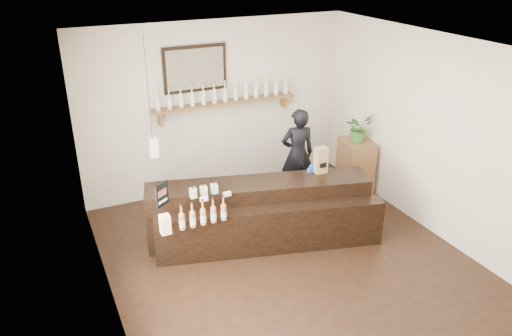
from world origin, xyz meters
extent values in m
plane|color=black|center=(0.00, 0.00, 0.00)|extent=(5.00, 5.00, 0.00)
plane|color=beige|center=(0.00, 2.50, 1.40)|extent=(4.50, 0.00, 4.50)
plane|color=beige|center=(0.00, -2.50, 1.40)|extent=(4.50, 0.00, 4.50)
plane|color=beige|center=(-2.25, 0.00, 1.40)|extent=(0.00, 5.00, 5.00)
plane|color=beige|center=(2.25, 0.00, 1.40)|extent=(0.00, 5.00, 5.00)
plane|color=white|center=(0.00, 0.00, 2.80)|extent=(5.00, 5.00, 0.00)
cube|color=brown|center=(0.10, 2.37, 1.50)|extent=(2.40, 0.25, 0.04)
cube|color=brown|center=(-0.98, 2.40, 1.38)|extent=(0.04, 0.20, 0.20)
cube|color=brown|center=(1.18, 2.40, 1.38)|extent=(0.04, 0.20, 0.20)
cube|color=black|center=(-0.35, 2.47, 2.08)|extent=(1.02, 0.04, 0.72)
cube|color=#42382A|center=(-0.35, 2.44, 2.08)|extent=(0.92, 0.01, 0.62)
cube|color=white|center=(-1.30, 1.60, 1.25)|extent=(0.12, 0.12, 0.28)
cylinder|color=black|center=(-1.30, 1.60, 2.09)|extent=(0.01, 0.01, 1.41)
cylinder|color=beige|center=(-1.00, 2.37, 1.62)|extent=(0.07, 0.07, 0.20)
cone|color=beige|center=(-1.00, 2.37, 1.75)|extent=(0.07, 0.07, 0.05)
cylinder|color=beige|center=(-1.00, 2.37, 1.81)|extent=(0.02, 0.02, 0.07)
cylinder|color=gold|center=(-1.00, 2.37, 1.86)|extent=(0.03, 0.03, 0.02)
cylinder|color=white|center=(-1.00, 2.37, 1.60)|extent=(0.07, 0.07, 0.09)
cylinder|color=beige|center=(-0.82, 2.37, 1.62)|extent=(0.07, 0.07, 0.20)
cone|color=beige|center=(-0.82, 2.37, 1.75)|extent=(0.07, 0.07, 0.05)
cylinder|color=beige|center=(-0.82, 2.37, 1.81)|extent=(0.02, 0.02, 0.07)
cylinder|color=gold|center=(-0.82, 2.37, 1.86)|extent=(0.03, 0.03, 0.02)
cylinder|color=white|center=(-0.82, 2.37, 1.60)|extent=(0.07, 0.07, 0.09)
cylinder|color=beige|center=(-0.63, 2.37, 1.62)|extent=(0.07, 0.07, 0.20)
cone|color=beige|center=(-0.63, 2.37, 1.75)|extent=(0.07, 0.07, 0.05)
cylinder|color=beige|center=(-0.63, 2.37, 1.81)|extent=(0.02, 0.02, 0.07)
cylinder|color=gold|center=(-0.63, 2.37, 1.86)|extent=(0.03, 0.03, 0.02)
cylinder|color=white|center=(-0.63, 2.37, 1.60)|extent=(0.07, 0.07, 0.09)
cylinder|color=beige|center=(-0.45, 2.37, 1.62)|extent=(0.07, 0.07, 0.20)
cone|color=beige|center=(-0.45, 2.37, 1.75)|extent=(0.07, 0.07, 0.05)
cylinder|color=beige|center=(-0.45, 2.37, 1.81)|extent=(0.02, 0.02, 0.07)
cylinder|color=gold|center=(-0.45, 2.37, 1.86)|extent=(0.03, 0.03, 0.02)
cylinder|color=white|center=(-0.45, 2.37, 1.60)|extent=(0.07, 0.07, 0.09)
cylinder|color=beige|center=(-0.27, 2.37, 1.62)|extent=(0.07, 0.07, 0.20)
cone|color=beige|center=(-0.27, 2.37, 1.75)|extent=(0.07, 0.07, 0.05)
cylinder|color=beige|center=(-0.27, 2.37, 1.81)|extent=(0.02, 0.02, 0.07)
cylinder|color=gold|center=(-0.27, 2.37, 1.86)|extent=(0.03, 0.03, 0.02)
cylinder|color=white|center=(-0.27, 2.37, 1.60)|extent=(0.07, 0.07, 0.09)
cylinder|color=beige|center=(-0.08, 2.37, 1.62)|extent=(0.07, 0.07, 0.20)
cone|color=beige|center=(-0.08, 2.37, 1.75)|extent=(0.07, 0.07, 0.05)
cylinder|color=beige|center=(-0.08, 2.37, 1.81)|extent=(0.02, 0.02, 0.07)
cylinder|color=gold|center=(-0.08, 2.37, 1.86)|extent=(0.03, 0.03, 0.02)
cylinder|color=white|center=(-0.08, 2.37, 1.60)|extent=(0.07, 0.07, 0.09)
cylinder|color=beige|center=(0.10, 2.37, 1.62)|extent=(0.07, 0.07, 0.20)
cone|color=beige|center=(0.10, 2.37, 1.75)|extent=(0.07, 0.07, 0.05)
cylinder|color=beige|center=(0.10, 2.37, 1.81)|extent=(0.02, 0.02, 0.07)
cylinder|color=gold|center=(0.10, 2.37, 1.86)|extent=(0.03, 0.03, 0.02)
cylinder|color=white|center=(0.10, 2.37, 1.60)|extent=(0.07, 0.07, 0.09)
cylinder|color=beige|center=(0.28, 2.37, 1.62)|extent=(0.07, 0.07, 0.20)
cone|color=beige|center=(0.28, 2.37, 1.75)|extent=(0.07, 0.07, 0.05)
cylinder|color=beige|center=(0.28, 2.37, 1.81)|extent=(0.02, 0.02, 0.07)
cylinder|color=gold|center=(0.28, 2.37, 1.86)|extent=(0.03, 0.03, 0.02)
cylinder|color=white|center=(0.28, 2.37, 1.60)|extent=(0.07, 0.07, 0.09)
cylinder|color=beige|center=(0.47, 2.37, 1.62)|extent=(0.07, 0.07, 0.20)
cone|color=beige|center=(0.47, 2.37, 1.75)|extent=(0.07, 0.07, 0.05)
cylinder|color=beige|center=(0.47, 2.37, 1.81)|extent=(0.02, 0.02, 0.07)
cylinder|color=gold|center=(0.47, 2.37, 1.86)|extent=(0.03, 0.03, 0.02)
cylinder|color=white|center=(0.47, 2.37, 1.60)|extent=(0.07, 0.07, 0.09)
cylinder|color=beige|center=(0.65, 2.37, 1.62)|extent=(0.07, 0.07, 0.20)
cone|color=beige|center=(0.65, 2.37, 1.75)|extent=(0.07, 0.07, 0.05)
cylinder|color=beige|center=(0.65, 2.37, 1.81)|extent=(0.02, 0.02, 0.07)
cylinder|color=gold|center=(0.65, 2.37, 1.86)|extent=(0.03, 0.03, 0.02)
cylinder|color=white|center=(0.65, 2.37, 1.60)|extent=(0.07, 0.07, 0.09)
cylinder|color=beige|center=(0.83, 2.37, 1.62)|extent=(0.07, 0.07, 0.20)
cone|color=beige|center=(0.83, 2.37, 1.75)|extent=(0.07, 0.07, 0.05)
cylinder|color=beige|center=(0.83, 2.37, 1.81)|extent=(0.02, 0.02, 0.07)
cylinder|color=gold|center=(0.83, 2.37, 1.86)|extent=(0.03, 0.03, 0.02)
cylinder|color=white|center=(0.83, 2.37, 1.60)|extent=(0.07, 0.07, 0.09)
cylinder|color=beige|center=(1.02, 2.37, 1.62)|extent=(0.07, 0.07, 0.20)
cone|color=beige|center=(1.02, 2.37, 1.75)|extent=(0.07, 0.07, 0.05)
cylinder|color=beige|center=(1.02, 2.37, 1.81)|extent=(0.02, 0.02, 0.07)
cylinder|color=gold|center=(1.02, 2.37, 1.86)|extent=(0.03, 0.03, 0.02)
cylinder|color=white|center=(1.02, 2.37, 1.60)|extent=(0.07, 0.07, 0.09)
cylinder|color=beige|center=(1.20, 2.37, 1.62)|extent=(0.07, 0.07, 0.20)
cone|color=beige|center=(1.20, 2.37, 1.75)|extent=(0.07, 0.07, 0.05)
cylinder|color=beige|center=(1.20, 2.37, 1.81)|extent=(0.02, 0.02, 0.07)
cylinder|color=gold|center=(1.20, 2.37, 1.86)|extent=(0.03, 0.03, 0.02)
cylinder|color=white|center=(1.20, 2.37, 1.60)|extent=(0.07, 0.07, 0.09)
cube|color=black|center=(-0.10, 0.70, 0.43)|extent=(3.12, 1.32, 0.86)
cube|color=black|center=(-0.10, 0.29, 0.33)|extent=(3.05, 1.06, 0.65)
cube|color=white|center=(-0.96, 0.50, 0.89)|extent=(0.10, 0.04, 0.05)
cube|color=white|center=(-0.64, 0.50, 0.89)|extent=(0.10, 0.04, 0.05)
cube|color=#DAC385|center=(-1.53, 0.29, 0.71)|extent=(0.12, 0.12, 0.12)
cube|color=#DAC385|center=(-1.53, 0.29, 0.83)|extent=(0.12, 0.12, 0.12)
cube|color=beige|center=(-1.05, 0.65, 0.92)|extent=(0.08, 0.08, 0.13)
cube|color=beige|center=(-1.05, 0.61, 0.92)|extent=(0.07, 0.00, 0.06)
cylinder|color=black|center=(-1.05, 0.65, 1.00)|extent=(0.02, 0.02, 0.03)
cube|color=beige|center=(-0.91, 0.65, 0.92)|extent=(0.08, 0.08, 0.13)
cube|color=beige|center=(-0.91, 0.61, 0.92)|extent=(0.07, 0.00, 0.06)
cylinder|color=black|center=(-0.91, 0.65, 1.00)|extent=(0.02, 0.02, 0.03)
cube|color=beige|center=(-0.76, 0.65, 0.92)|extent=(0.08, 0.08, 0.13)
cube|color=beige|center=(-0.76, 0.61, 0.92)|extent=(0.07, 0.00, 0.06)
cylinder|color=black|center=(-0.76, 0.65, 1.00)|extent=(0.02, 0.02, 0.03)
cylinder|color=#B7733E|center=(-1.33, 0.29, 0.76)|extent=(0.07, 0.07, 0.20)
cone|color=#B7733E|center=(-1.33, 0.29, 0.88)|extent=(0.07, 0.07, 0.05)
cylinder|color=#B7733E|center=(-1.33, 0.29, 0.94)|extent=(0.02, 0.02, 0.07)
cylinder|color=black|center=(-1.33, 0.29, 0.99)|extent=(0.03, 0.03, 0.03)
cylinder|color=white|center=(-1.33, 0.29, 0.74)|extent=(0.07, 0.07, 0.09)
cylinder|color=#B7733E|center=(-1.19, 0.29, 0.76)|extent=(0.07, 0.07, 0.20)
cone|color=#B7733E|center=(-1.19, 0.29, 0.88)|extent=(0.07, 0.07, 0.05)
cylinder|color=#B7733E|center=(-1.19, 0.29, 0.94)|extent=(0.02, 0.02, 0.07)
cylinder|color=black|center=(-1.19, 0.29, 0.99)|extent=(0.03, 0.03, 0.03)
cylinder|color=white|center=(-1.19, 0.29, 0.74)|extent=(0.07, 0.07, 0.09)
cylinder|color=#B7733E|center=(-1.05, 0.29, 0.76)|extent=(0.07, 0.07, 0.20)
cone|color=#B7733E|center=(-1.05, 0.29, 0.88)|extent=(0.07, 0.07, 0.05)
cylinder|color=#B7733E|center=(-1.05, 0.29, 0.94)|extent=(0.02, 0.02, 0.07)
cylinder|color=black|center=(-1.05, 0.29, 0.99)|extent=(0.03, 0.03, 0.03)
cylinder|color=white|center=(-1.05, 0.29, 0.74)|extent=(0.07, 0.07, 0.09)
cylinder|color=#B7733E|center=(-0.92, 0.29, 0.76)|extent=(0.07, 0.07, 0.20)
cone|color=#B7733E|center=(-0.92, 0.29, 0.88)|extent=(0.07, 0.07, 0.05)
cylinder|color=#B7733E|center=(-0.92, 0.29, 0.94)|extent=(0.02, 0.02, 0.07)
cylinder|color=black|center=(-0.92, 0.29, 0.99)|extent=(0.03, 0.03, 0.03)
cylinder|color=white|center=(-0.92, 0.29, 0.74)|extent=(0.07, 0.07, 0.09)
cylinder|color=#B7733E|center=(-0.78, 0.29, 0.76)|extent=(0.07, 0.07, 0.20)
cone|color=#B7733E|center=(-0.78, 0.29, 0.88)|extent=(0.07, 0.07, 0.05)
cylinder|color=#B7733E|center=(-0.78, 0.29, 0.94)|extent=(0.02, 0.02, 0.07)
cylinder|color=black|center=(-0.78, 0.29, 0.99)|extent=(0.03, 0.03, 0.03)
cylinder|color=white|center=(-0.78, 0.29, 0.74)|extent=(0.07, 0.07, 0.09)
cube|color=black|center=(-1.47, 0.60, 1.02)|extent=(0.19, 0.14, 0.31)
cube|color=brown|center=(-1.47, 0.59, 1.04)|extent=(0.13, 0.09, 0.09)
cube|color=white|center=(-1.47, 0.59, 0.93)|extent=(0.13, 0.09, 0.04)
cube|color=#956D48|center=(0.83, 0.61, 1.05)|extent=(0.18, 0.14, 0.38)
cube|color=black|center=(0.83, 0.54, 1.00)|extent=(0.11, 0.01, 0.08)
cube|color=blue|center=(0.74, 0.69, 0.89)|extent=(0.14, 0.08, 0.06)
cylinder|color=blue|center=(0.74, 0.69, 0.94)|extent=(0.08, 0.04, 0.07)
cube|color=brown|center=(2.00, 1.34, 0.44)|extent=(0.54, 0.68, 0.88)
imported|color=#3C6F2C|center=(2.00, 1.34, 1.12)|extent=(0.50, 0.46, 0.47)
imported|color=black|center=(1.00, 1.55, 0.86)|extent=(0.69, 0.51, 1.71)
camera|label=1|loc=(-2.74, -4.85, 3.86)|focal=35.00mm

